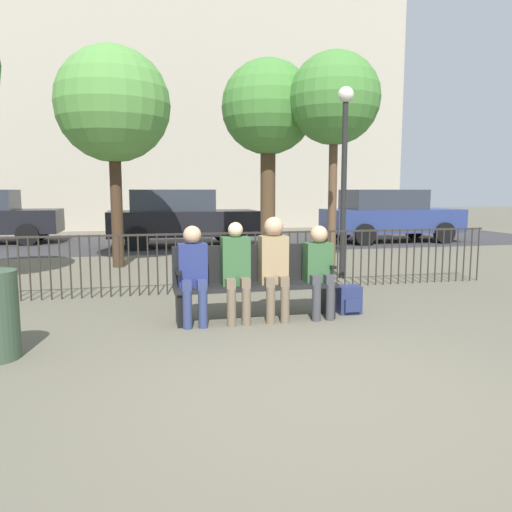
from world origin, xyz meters
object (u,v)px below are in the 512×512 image
Objects in this scene: tree_2 at (268,110)px; backpack at (349,300)px; seated_person_2 at (274,262)px; lamp_post at (345,152)px; seated_person_3 at (319,266)px; parked_car_0 at (389,215)px; seated_person_0 at (193,270)px; tree_0 at (334,100)px; tree_1 at (113,106)px; parked_car_1 at (180,217)px; seated_person_1 at (236,267)px; park_bench at (255,279)px.

backpack is at bearing -92.41° from tree_2.
lamp_post is (1.98, 2.60, 1.55)m from seated_person_2.
parked_car_0 is at bearing 57.44° from seated_person_3.
tree_2 reaches higher than seated_person_2.
seated_person_0 is at bearing -129.58° from parked_car_0.
lamp_post is 0.81× the size of parked_car_0.
tree_1 reaches higher than tree_0.
parked_car_1 is at bearing 112.56° from lamp_post.
seated_person_1 is at bearing -127.42° from parked_car_0.
tree_2 is at bearing 6.20° from tree_1.
backpack is 8.66m from parked_car_1.
tree_0 is (2.41, 4.22, 2.75)m from seated_person_2.
parked_car_0 is (8.03, 3.49, -2.45)m from tree_1.
tree_1 is 4.69m from parked_car_1.
seated_person_3 is 3.20× the size of backpack.
backpack is at bearing -120.61° from parked_car_0.
backpack is 5.46m from tree_0.
parked_car_1 is at bearing 178.35° from parked_car_0.
parked_car_1 reaches higher than park_bench.
lamp_post reaches higher than seated_person_3.
park_bench is 6.08m from tree_2.
seated_person_3 is at bearing -9.43° from park_bench.
seated_person_0 is 0.52m from seated_person_1.
seated_person_0 is at bearing -93.28° from parked_car_1.
seated_person_3 is 0.28× the size of parked_car_0.
tree_2 reaches higher than backpack.
parked_car_1 is (-1.76, 3.31, -2.53)m from tree_2.
park_bench is at bearing 9.64° from seated_person_0.
lamp_post is at bearing 48.32° from park_bench.
seated_person_0 reaches higher than park_bench.
tree_0 is at bearing 66.62° from seated_person_3.
seated_person_0 is 1.02× the size of seated_person_3.
seated_person_0 is 1.58m from seated_person_3.
backpack is at bearing 12.38° from seated_person_3.
seated_person_1 is at bearing -124.36° from tree_0.
seated_person_3 is 6.18m from tree_1.
seated_person_2 reaches higher than backpack.
park_bench is at bearing -122.71° from tree_0.
seated_person_2 is at bearing -125.32° from parked_car_0.
parked_car_0 reaches higher than seated_person_1.
seated_person_0 is 0.27× the size of tree_0.
tree_0 reaches higher than seated_person_3.
seated_person_2 is 0.30× the size of parked_car_1.
tree_1 is 1.00× the size of tree_2.
seated_person_0 is 8.61m from parked_car_1.
lamp_post reaches higher than parked_car_1.
parked_car_0 is at bearing 52.58° from seated_person_1.
parked_car_1 is (-1.09, 8.59, 0.18)m from seated_person_3.
backpack is at bearing 3.64° from seated_person_1.
lamp_post is (-0.43, -1.62, -1.20)m from tree_0.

